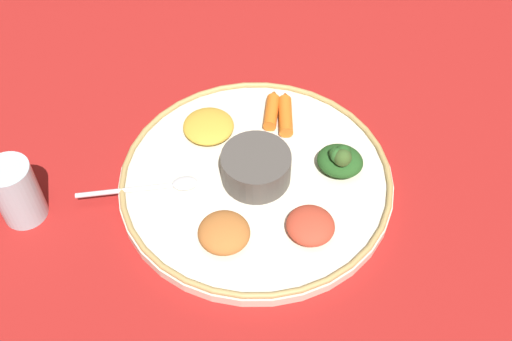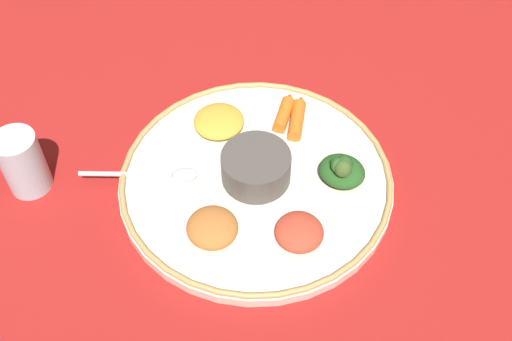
# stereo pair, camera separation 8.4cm
# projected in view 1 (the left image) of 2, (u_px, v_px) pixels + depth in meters

# --- Properties ---
(ground_plane) EXTENTS (2.40, 2.40, 0.00)m
(ground_plane) POSITION_uv_depth(u_px,v_px,m) (256.00, 184.00, 0.86)
(ground_plane) COLOR maroon
(platter) EXTENTS (0.37, 0.37, 0.01)m
(platter) POSITION_uv_depth(u_px,v_px,m) (256.00, 181.00, 0.86)
(platter) COLOR beige
(platter) RESTS_ON ground_plane
(platter_rim) EXTENTS (0.37, 0.37, 0.01)m
(platter_rim) POSITION_uv_depth(u_px,v_px,m) (256.00, 176.00, 0.85)
(platter_rim) COLOR tan
(platter_rim) RESTS_ON platter
(center_bowl) EXTENTS (0.09, 0.09, 0.04)m
(center_bowl) POSITION_uv_depth(u_px,v_px,m) (256.00, 166.00, 0.83)
(center_bowl) COLOR #4C4742
(center_bowl) RESTS_ON platter
(spoon) EXTENTS (0.15, 0.08, 0.01)m
(spoon) POSITION_uv_depth(u_px,v_px,m) (157.00, 187.00, 0.84)
(spoon) COLOR silver
(spoon) RESTS_ON platter
(greens_pile) EXTENTS (0.07, 0.06, 0.05)m
(greens_pile) POSITION_uv_depth(u_px,v_px,m) (340.00, 159.00, 0.84)
(greens_pile) COLOR #23511E
(greens_pile) RESTS_ON platter
(carrot_near_spoon) EXTENTS (0.04, 0.09, 0.02)m
(carrot_near_spoon) POSITION_uv_depth(u_px,v_px,m) (285.00, 113.00, 0.91)
(carrot_near_spoon) COLOR orange
(carrot_near_spoon) RESTS_ON platter
(carrot_outer) EXTENTS (0.03, 0.08, 0.02)m
(carrot_outer) POSITION_uv_depth(u_px,v_px,m) (272.00, 109.00, 0.92)
(carrot_outer) COLOR orange
(carrot_outer) RESTS_ON platter
(mound_chickpea) EXTENTS (0.09, 0.09, 0.03)m
(mound_chickpea) POSITION_uv_depth(u_px,v_px,m) (224.00, 233.00, 0.78)
(mound_chickpea) COLOR #B2662D
(mound_chickpea) RESTS_ON platter
(mound_lentil_yellow) EXTENTS (0.10, 0.10, 0.02)m
(mound_lentil_yellow) POSITION_uv_depth(u_px,v_px,m) (209.00, 126.00, 0.90)
(mound_lentil_yellow) COLOR gold
(mound_lentil_yellow) RESTS_ON platter
(mound_berbere_red) EXTENTS (0.09, 0.09, 0.03)m
(mound_berbere_red) POSITION_uv_depth(u_px,v_px,m) (310.00, 225.00, 0.79)
(mound_berbere_red) COLOR #B73D28
(mound_berbere_red) RESTS_ON platter
(drinking_glass) EXTENTS (0.06, 0.06, 0.09)m
(drinking_glass) POSITION_uv_depth(u_px,v_px,m) (18.00, 195.00, 0.80)
(drinking_glass) COLOR silver
(drinking_glass) RESTS_ON ground_plane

